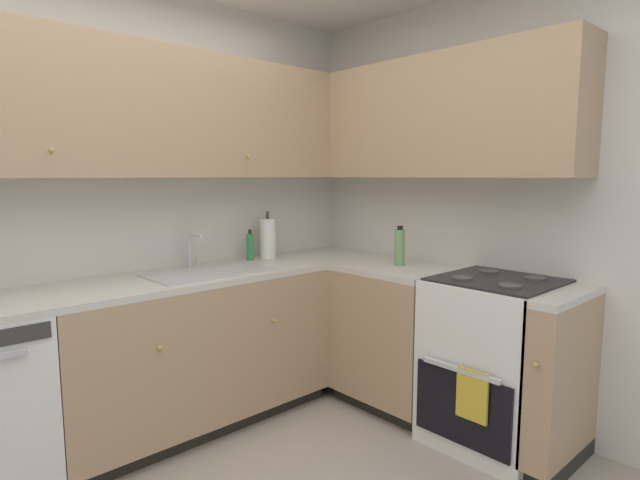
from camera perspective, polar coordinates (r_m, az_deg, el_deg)
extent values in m
cube|color=silver|center=(3.12, -24.34, 2.95)|extent=(3.78, 0.05, 2.56)
cube|color=silver|center=(3.17, 21.24, 3.16)|extent=(0.05, 3.18, 2.56)
cube|color=tan|center=(3.15, -13.96, -11.42)|extent=(1.61, 0.60, 0.79)
cube|color=black|center=(3.34, -13.98, -18.46)|extent=(1.61, 0.54, 0.09)
sphere|color=tan|center=(2.69, -17.53, -11.49)|extent=(0.02, 0.02, 0.02)
sphere|color=tan|center=(3.04, -5.21, -8.99)|extent=(0.02, 0.02, 0.02)
cube|color=beige|center=(3.04, -14.24, -4.04)|extent=(2.82, 0.60, 0.03)
cube|color=tan|center=(3.36, 8.75, -10.08)|extent=(0.60, 0.68, 0.79)
cube|color=black|center=(3.54, 8.92, -16.79)|extent=(0.54, 0.68, 0.09)
cube|color=tan|center=(2.87, 25.54, -13.77)|extent=(0.60, 0.15, 0.79)
cube|color=black|center=(3.08, 25.29, -21.29)|extent=(0.54, 0.15, 0.09)
sphere|color=tan|center=(2.55, 23.05, -12.75)|extent=(0.02, 0.02, 0.02)
cube|color=beige|center=(3.26, 8.88, -3.15)|extent=(0.60, 0.68, 0.03)
cube|color=beige|center=(2.76, 26.01, -5.72)|extent=(0.60, 0.15, 0.03)
cube|color=white|center=(3.04, 19.01, -12.82)|extent=(0.64, 0.62, 0.91)
cube|color=black|center=(2.84, 15.59, -17.75)|extent=(0.02, 0.55, 0.38)
cube|color=silver|center=(2.74, 15.49, -13.88)|extent=(0.02, 0.43, 0.02)
cube|color=black|center=(2.92, 19.39, -4.23)|extent=(0.59, 0.60, 0.01)
cube|color=white|center=(3.18, 22.03, -2.18)|extent=(0.03, 0.60, 0.15)
cylinder|color=#4C4C4C|center=(2.73, 20.54, -4.83)|extent=(0.11, 0.11, 0.01)
cylinder|color=#4C4C4C|center=(2.86, 15.65, -4.10)|extent=(0.11, 0.11, 0.01)
cylinder|color=#4C4C4C|center=(2.98, 22.99, -3.96)|extent=(0.11, 0.11, 0.01)
cylinder|color=#4C4C4C|center=(3.10, 18.39, -3.34)|extent=(0.11, 0.11, 0.01)
cube|color=gold|center=(2.75, 16.69, -16.35)|extent=(0.02, 0.17, 0.26)
cube|color=tan|center=(3.06, -18.78, 13.35)|extent=(2.50, 0.32, 0.71)
sphere|color=tan|center=(2.70, -27.91, 8.90)|extent=(0.02, 0.02, 0.02)
sphere|color=tan|center=(3.17, -8.10, 9.29)|extent=(0.02, 0.02, 0.02)
cube|color=tan|center=(3.31, 11.39, 13.09)|extent=(0.32, 1.97, 0.71)
cube|color=#B7B7BC|center=(3.06, -12.31, -3.51)|extent=(0.72, 0.40, 0.01)
cube|color=gray|center=(3.07, -12.28, -4.41)|extent=(0.66, 0.36, 0.09)
cube|color=#99999E|center=(3.07, -12.29, -4.16)|extent=(0.02, 0.35, 0.06)
cylinder|color=silver|center=(3.24, -14.42, -1.08)|extent=(0.02, 0.02, 0.22)
cylinder|color=silver|center=(3.16, -13.83, 0.56)|extent=(0.02, 0.15, 0.02)
cylinder|color=silver|center=(3.28, -13.61, -2.38)|extent=(0.02, 0.02, 0.06)
cylinder|color=#338C4C|center=(3.46, -7.83, -0.78)|extent=(0.05, 0.05, 0.18)
cylinder|color=#262626|center=(3.44, -7.86, 0.93)|extent=(0.02, 0.02, 0.03)
cylinder|color=white|center=(3.51, -5.88, 0.17)|extent=(0.11, 0.11, 0.27)
cylinder|color=#3F3F3F|center=(3.51, -5.88, 0.49)|extent=(0.02, 0.02, 0.33)
cylinder|color=#729E66|center=(3.24, 8.93, -0.86)|extent=(0.06, 0.06, 0.23)
cylinder|color=black|center=(3.23, 8.97, 1.36)|extent=(0.04, 0.04, 0.02)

